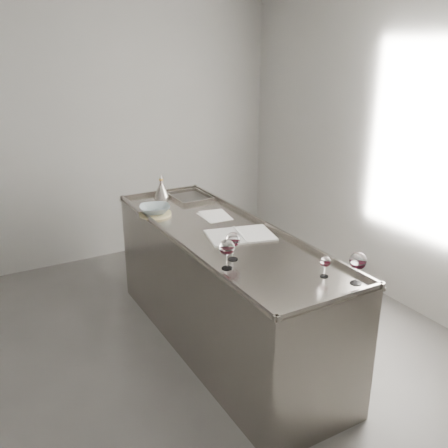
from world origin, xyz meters
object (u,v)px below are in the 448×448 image
wine_glass_left (227,248)px  notebook (240,235)px  wine_glass_small (325,262)px  wine_funnel (162,190)px  wine_glass_right (358,262)px  wine_glass_middle (233,240)px  ceramic_bowl (155,209)px  counter (223,290)px

wine_glass_left → notebook: 0.57m
wine_glass_small → wine_funnel: wine_funnel is taller
wine_glass_right → wine_glass_left: bearing=135.0°
wine_glass_middle → ceramic_bowl: wine_glass_middle is taller
wine_glass_right → wine_funnel: size_ratio=0.89×
counter → wine_glass_small: 1.09m
wine_glass_middle → notebook: size_ratio=0.35×
wine_glass_middle → ceramic_bowl: (-0.10, 1.07, -0.08)m
wine_glass_left → wine_glass_middle: bearing=44.5°
wine_glass_right → wine_glass_middle: bearing=124.7°
wine_glass_middle → notebook: bearing=51.9°
ceramic_bowl → notebook: bearing=-64.3°
wine_glass_left → wine_glass_right: size_ratio=0.99×
wine_funnel → counter: bearing=-88.0°
wine_glass_middle → wine_glass_small: bearing=-54.3°
wine_glass_middle → notebook: wine_glass_middle is taller
wine_glass_right → ceramic_bowl: (-0.55, 1.72, -0.09)m
wine_glass_right → wine_glass_small: bearing=121.7°
counter → wine_glass_middle: bearing=-112.0°
wine_glass_right → wine_funnel: bearing=98.3°
wine_glass_small → notebook: (-0.09, 0.81, -0.09)m
wine_glass_middle → ceramic_bowl: bearing=95.4°
wine_glass_left → wine_funnel: (0.24, 1.59, -0.07)m
counter → notebook: (0.08, -0.10, 0.47)m
wine_glass_middle → wine_glass_small: 0.60m
wine_glass_small → wine_funnel: (-0.21, 1.98, -0.03)m
wine_glass_left → ceramic_bowl: (0.00, 1.17, -0.09)m
wine_glass_left → wine_glass_right: wine_glass_right is taller
wine_funnel → wine_glass_left: bearing=-98.5°
wine_funnel → wine_glass_small: bearing=-83.9°
counter → wine_glass_small: wine_glass_small is taller
notebook → wine_glass_small: bearing=-69.8°
wine_glass_middle → wine_funnel: bearing=84.7°
wine_glass_small → ceramic_bowl: (-0.45, 1.56, -0.04)m
wine_glass_middle → wine_glass_right: wine_glass_right is taller
wine_glass_middle → wine_funnel: (0.14, 1.50, -0.06)m
wine_glass_right → ceramic_bowl: bearing=107.7°
counter → wine_glass_right: (0.27, -1.08, 0.61)m
wine_glass_right → notebook: bearing=101.2°
wine_glass_middle → wine_glass_right: (0.45, -0.65, 0.01)m
notebook → wine_funnel: bearing=109.5°
wine_glass_left → wine_glass_small: size_ratio=1.47×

